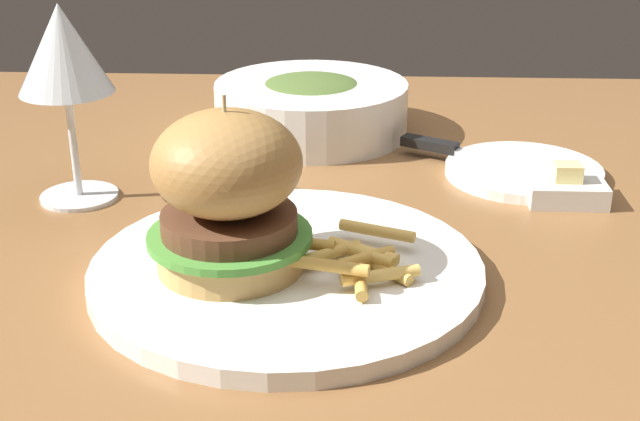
% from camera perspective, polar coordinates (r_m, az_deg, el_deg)
% --- Properties ---
extents(dining_table, '(1.29, 0.94, 0.74)m').
position_cam_1_polar(dining_table, '(0.83, -1.33, -5.27)').
color(dining_table, brown).
rests_on(dining_table, ground).
extents(main_plate, '(0.30, 0.30, 0.01)m').
position_cam_1_polar(main_plate, '(0.67, -1.82, -3.88)').
color(main_plate, white).
rests_on(main_plate, dining_table).
extents(burger_sandwich, '(0.12, 0.12, 0.13)m').
position_cam_1_polar(burger_sandwich, '(0.64, -5.91, 1.20)').
color(burger_sandwich, tan).
rests_on(burger_sandwich, main_plate).
extents(fries_pile, '(0.11, 0.11, 0.02)m').
position_cam_1_polar(fries_pile, '(0.65, 2.25, -3.01)').
color(fries_pile, '#E0B251').
rests_on(fries_pile, main_plate).
extents(wine_glass, '(0.08, 0.08, 0.18)m').
position_cam_1_polar(wine_glass, '(0.81, -16.12, 9.55)').
color(wine_glass, silver).
rests_on(wine_glass, dining_table).
extents(bread_plate, '(0.15, 0.15, 0.01)m').
position_cam_1_polar(bread_plate, '(0.89, 12.89, 2.47)').
color(bread_plate, white).
rests_on(bread_plate, dining_table).
extents(table_knife, '(0.18, 0.11, 0.01)m').
position_cam_1_polar(table_knife, '(0.91, 9.98, 3.58)').
color(table_knife, silver).
rests_on(table_knife, bread_plate).
extents(butter_dish, '(0.07, 0.05, 0.04)m').
position_cam_1_polar(butter_dish, '(0.84, 15.44, 1.35)').
color(butter_dish, white).
rests_on(butter_dish, dining_table).
extents(soup_bowl, '(0.21, 0.21, 0.06)m').
position_cam_1_polar(soup_bowl, '(0.99, -0.56, 6.69)').
color(soup_bowl, white).
rests_on(soup_bowl, dining_table).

